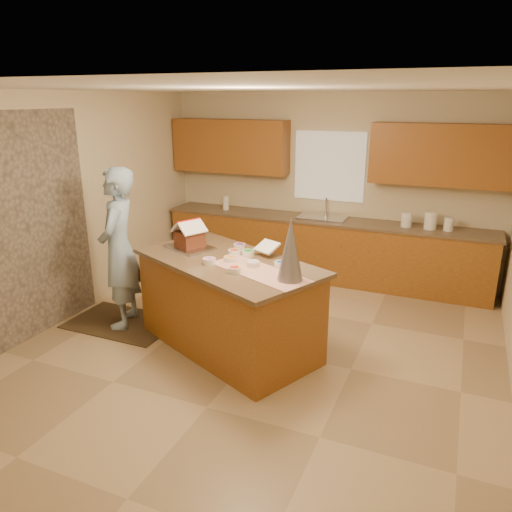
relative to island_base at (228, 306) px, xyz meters
name	(u,v)px	position (x,y,z in m)	size (l,w,h in m)	color
floor	(257,349)	(0.32, 0.05, -0.48)	(5.50, 5.50, 0.00)	tan
ceiling	(257,88)	(0.32, 0.05, 2.22)	(5.50, 5.50, 0.00)	silver
wall_back	(329,186)	(0.32, 2.80, 0.87)	(5.50, 5.50, 0.00)	beige
wall_front	(48,357)	(0.32, -2.70, 0.87)	(5.50, 5.50, 0.00)	beige
wall_left	(65,209)	(-2.18, 0.05, 0.87)	(5.50, 5.50, 0.00)	beige
stone_accent	(13,233)	(-2.16, -0.75, 0.77)	(2.50, 2.50, 0.00)	gray
window_curtain	(330,166)	(0.32, 2.77, 1.17)	(1.05, 0.03, 1.00)	white
back_counter_base	(321,250)	(0.32, 2.50, -0.04)	(4.80, 0.60, 0.88)	#93601E
back_counter_top	(322,220)	(0.32, 2.50, 0.42)	(4.85, 0.63, 0.04)	brown
upper_cabinet_left	(230,146)	(-1.23, 2.62, 1.42)	(1.85, 0.35, 0.80)	brown
upper_cabinet_right	(443,155)	(1.87, 2.62, 1.42)	(1.85, 0.35, 0.80)	brown
sink	(322,221)	(0.32, 2.50, 0.41)	(0.70, 0.45, 0.12)	silver
faucet	(326,207)	(0.32, 2.68, 0.58)	(0.03, 0.03, 0.28)	silver
island_base	(228,306)	(0.00, 0.00, 0.00)	(1.96, 0.98, 0.96)	#93601E
island_top	(227,262)	(0.00, 0.00, 0.50)	(2.05, 1.07, 0.04)	brown
table_runner	(259,272)	(0.45, -0.20, 0.53)	(1.09, 0.39, 0.01)	#A7260B
baking_tray	(190,247)	(-0.57, 0.20, 0.54)	(0.50, 0.37, 0.03)	silver
cookbook	(267,247)	(0.32, 0.31, 0.62)	(0.24, 0.02, 0.20)	white
tinsel_tree	(290,249)	(0.80, -0.30, 0.82)	(0.24, 0.24, 0.60)	#A3A3AE
rug	(123,323)	(-1.45, 0.01, -0.47)	(1.28, 0.83, 0.01)	black
boy	(119,249)	(-1.40, 0.01, 0.47)	(0.69, 0.45, 1.88)	#8DA9C9
canister_a	(407,220)	(1.51, 2.50, 0.54)	(0.14, 0.14, 0.20)	white
canister_b	(431,220)	(1.82, 2.50, 0.56)	(0.16, 0.16, 0.24)	white
canister_c	(449,224)	(2.05, 2.50, 0.53)	(0.13, 0.13, 0.18)	white
paper_towel	(226,203)	(-1.27, 2.50, 0.55)	(0.10, 0.10, 0.22)	white
gingerbread_house	(189,236)	(-0.57, 0.20, 0.66)	(0.40, 0.40, 0.31)	#5F2819
candy_bowls	(241,259)	(0.15, 0.02, 0.55)	(0.84, 0.85, 0.06)	#783195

